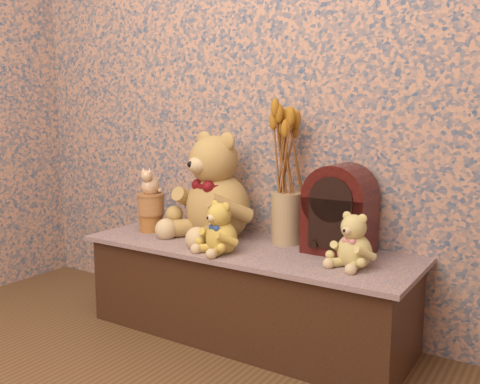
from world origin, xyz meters
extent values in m
cube|color=#3C577B|center=(0.00, 1.50, 1.30)|extent=(3.00, 0.10, 2.60)
cube|color=#394D75|center=(0.00, 1.25, 0.20)|extent=(1.45, 0.51, 0.40)
cylinder|color=tan|center=(0.12, 1.39, 0.51)|extent=(0.14, 0.14, 0.22)
cylinder|color=gold|center=(-0.53, 1.25, 0.44)|extent=(0.13, 0.13, 0.08)
cylinder|color=#DDAA60|center=(-0.53, 1.25, 0.53)|extent=(0.16, 0.16, 0.10)
camera|label=1|loc=(1.15, -0.59, 0.97)|focal=39.17mm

